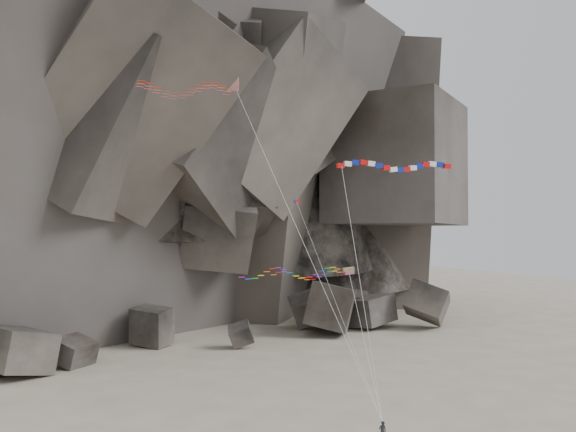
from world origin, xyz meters
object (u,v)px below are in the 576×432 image
kite_flyer (383,430)px  banner_kite (395,167)px  parafoil_kite (292,273)px  pennant_kite (314,247)px  delta_kite (183,88)px

kite_flyer → banner_kite: 22.64m
parafoil_kite → pennant_kite: 3.11m
banner_kite → parafoil_kite: (-7.55, 5.38, -9.62)m
banner_kite → kite_flyer: bearing=-119.2°
pennant_kite → parafoil_kite: bearing=150.5°
delta_kite → parafoil_kite: size_ratio=2.37×
banner_kite → pennant_kite: 10.28m
delta_kite → banner_kite: delta_kite is taller
kite_flyer → parafoil_kite: 16.03m
delta_kite → parafoil_kite: (9.44, -2.90, -16.40)m
delta_kite → parafoil_kite: bearing=-31.4°
delta_kite → kite_flyer: bearing=-66.9°
delta_kite → pennant_kite: bearing=-36.0°
delta_kite → banner_kite: size_ratio=1.37×
parafoil_kite → pennant_kite: bearing=-33.7°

